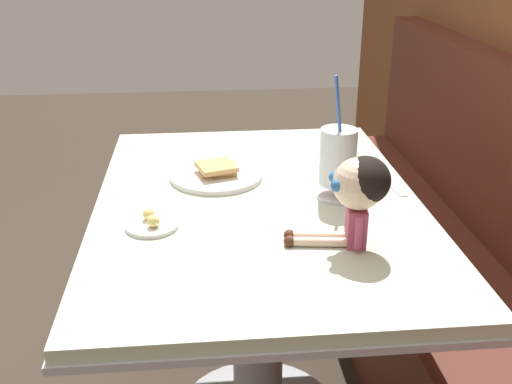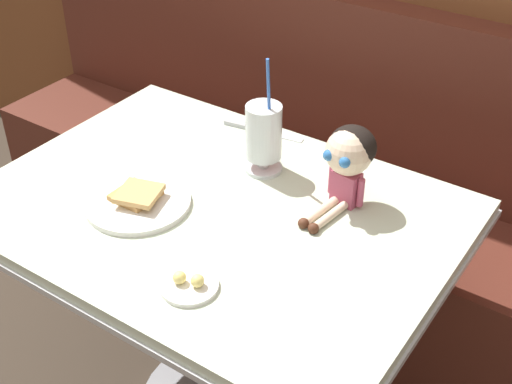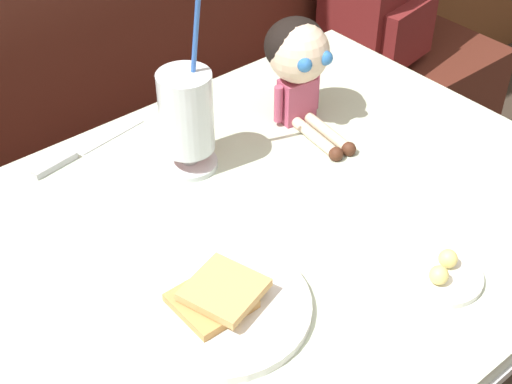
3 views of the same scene
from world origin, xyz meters
name	(u,v)px [view 1 (image 1 of 3)]	position (x,y,z in m)	size (l,w,h in m)	color
booth_bench	(477,322)	(0.00, 0.81, 0.33)	(2.60, 0.48, 1.00)	#512319
diner_table	(258,268)	(0.00, 0.18, 0.54)	(1.11, 0.81, 0.74)	beige
toast_plate	(217,174)	(-0.15, 0.08, 0.75)	(0.25, 0.25, 0.04)	white
milkshake_glass	(338,160)	(0.01, 0.37, 0.84)	(0.10, 0.10, 0.32)	silver
butter_saucer	(152,223)	(0.13, -0.07, 0.75)	(0.12, 0.12, 0.04)	white
butter_knife	(378,172)	(-0.14, 0.52, 0.74)	(0.24, 0.05, 0.01)	silver
seated_doll	(359,189)	(0.24, 0.36, 0.87)	(0.12, 0.22, 0.20)	#B74C6B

